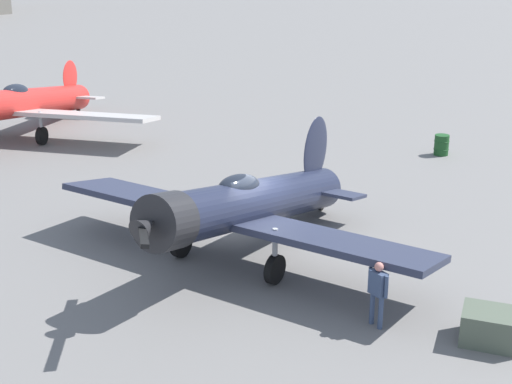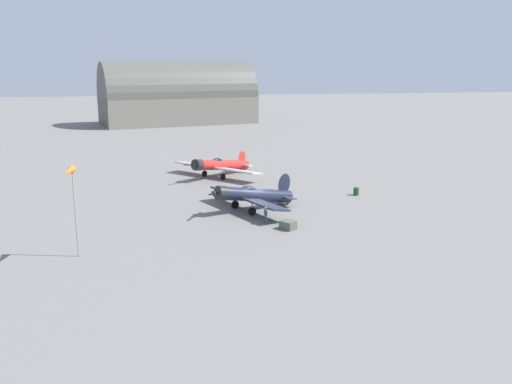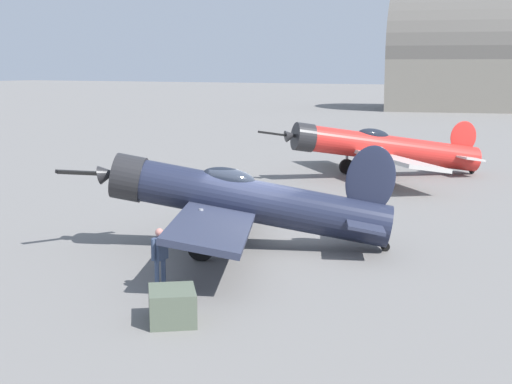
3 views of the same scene
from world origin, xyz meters
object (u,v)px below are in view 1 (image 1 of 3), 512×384
Objects in this scene: airplane_mid_apron at (22,104)px; equipment_crate at (491,327)px; ground_crew_mechanic at (378,288)px; fuel_drum at (441,145)px; airplane_foreground at (246,205)px.

airplane_mid_apron reaches higher than equipment_crate.
ground_crew_mechanic reaches higher than fuel_drum.
ground_crew_mechanic reaches higher than equipment_crate.
airplane_mid_apron is 6.76× the size of equipment_crate.
airplane_foreground reaches higher than fuel_drum.
airplane_mid_apron reaches higher than fuel_drum.
fuel_drum reaches higher than equipment_crate.
airplane_mid_apron is at bearing -109.58° from airplane_foreground.
airplane_mid_apron is 24.14m from equipment_crate.
ground_crew_mechanic is (21.96, 1.70, -0.52)m from airplane_mid_apron.
fuel_drum is at bearing 94.13° from airplane_mid_apron.
fuel_drum is (12.73, 13.71, -1.07)m from airplane_mid_apron.
airplane_foreground is 7.25m from equipment_crate.
equipment_crate is (1.92, 1.65, -0.60)m from ground_crew_mechanic.
equipment_crate is at bearing -42.90° from fuel_drum.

